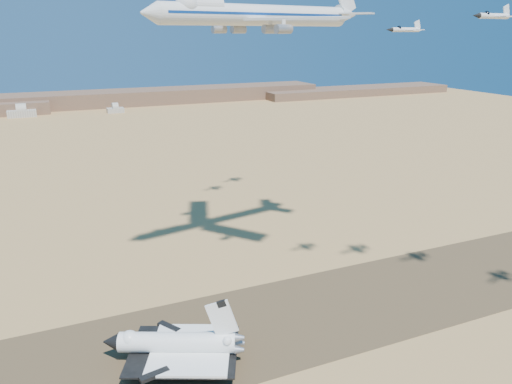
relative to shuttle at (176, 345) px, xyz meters
name	(u,v)px	position (x,y,z in m)	size (l,w,h in m)	color
ground	(220,336)	(15.57, 6.44, -5.35)	(1200.00, 1200.00, 0.00)	#AA824B
runway	(220,336)	(15.57, 6.44, -5.32)	(600.00, 50.00, 0.06)	brown
ridgeline	(129,100)	(80.88, 533.74, 2.28)	(960.00, 90.00, 18.00)	brown
hangars	(18,114)	(-48.43, 484.87, -0.52)	(200.50, 29.50, 30.00)	#B8B4A3
shuttle	(176,345)	(0.00, 0.00, 0.00)	(40.86, 34.75, 19.89)	white
carrier_747	(253,15)	(42.68, 43.43, 90.44)	(88.59, 67.26, 21.99)	silver
crew_a	(206,361)	(7.26, -4.56, -4.46)	(0.60, 0.40, 1.65)	#C64B0B
crew_b	(211,372)	(7.03, -10.11, -4.38)	(0.89, 0.51, 1.83)	#C64B0B
crew_c	(218,372)	(8.74, -10.53, -4.44)	(1.00, 0.51, 1.70)	#C64B0B
chase_jet_a	(405,30)	(72.25, 0.70, 85.60)	(13.72, 7.57, 3.42)	silver
chase_jet_b	(493,16)	(91.41, -12.59, 89.22)	(16.26, 9.02, 4.06)	silver
chase_jet_e	(252,12)	(64.05, 94.02, 93.48)	(13.46, 7.79, 3.42)	silver
chase_jet_f	(273,22)	(81.53, 108.58, 89.69)	(14.87, 8.61, 3.78)	silver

